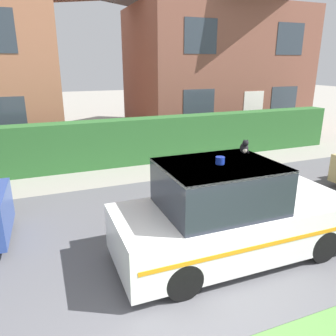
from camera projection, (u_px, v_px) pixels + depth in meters
name	position (u px, v px, depth m)	size (l,w,h in m)	color
road_strip	(138.00, 236.00, 6.43)	(28.00, 5.79, 0.01)	#5B5B60
garden_hedge	(135.00, 141.00, 10.96)	(15.73, 0.67, 1.51)	#2D662D
police_car	(230.00, 215.00, 5.57)	(4.17, 1.68, 1.83)	black
cat	(244.00, 147.00, 5.31)	(0.25, 0.25, 0.25)	black
house_right	(215.00, 47.00, 15.76)	(8.22, 5.64, 7.82)	brown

